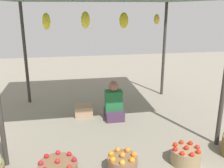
{
  "coord_description": "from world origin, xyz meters",
  "views": [
    {
      "loc": [
        -0.71,
        -4.72,
        2.2
      ],
      "look_at": [
        0.0,
        -0.68,
        0.95
      ],
      "focal_mm": 41.11,
      "sensor_mm": 36.0,
      "label": 1
    }
  ],
  "objects_px": {
    "basket_oranges": "(122,163)",
    "wooden_crate_near_vendor": "(84,111)",
    "basket_red_tomatoes": "(186,156)",
    "vendor_person": "(114,104)"
  },
  "relations": [
    {
      "from": "vendor_person",
      "to": "basket_red_tomatoes",
      "type": "xyz_separation_m",
      "value": [
        0.75,
        -1.75,
        -0.18
      ]
    },
    {
      "from": "basket_oranges",
      "to": "basket_red_tomatoes",
      "type": "distance_m",
      "value": 0.95
    },
    {
      "from": "basket_oranges",
      "to": "wooden_crate_near_vendor",
      "type": "bearing_deg",
      "value": 101.28
    },
    {
      "from": "basket_oranges",
      "to": "basket_red_tomatoes",
      "type": "bearing_deg",
      "value": 1.68
    },
    {
      "from": "basket_oranges",
      "to": "wooden_crate_near_vendor",
      "type": "xyz_separation_m",
      "value": [
        -0.4,
        2.0,
        -0.01
      ]
    },
    {
      "from": "basket_oranges",
      "to": "basket_red_tomatoes",
      "type": "height_order",
      "value": "basket_oranges"
    },
    {
      "from": "basket_red_tomatoes",
      "to": "wooden_crate_near_vendor",
      "type": "xyz_separation_m",
      "value": [
        -1.35,
        1.97,
        -0.01
      ]
    },
    {
      "from": "basket_red_tomatoes",
      "to": "vendor_person",
      "type": "bearing_deg",
      "value": 113.12
    },
    {
      "from": "vendor_person",
      "to": "basket_red_tomatoes",
      "type": "distance_m",
      "value": 1.91
    },
    {
      "from": "vendor_person",
      "to": "wooden_crate_near_vendor",
      "type": "xyz_separation_m",
      "value": [
        -0.6,
        0.23,
        -0.19
      ]
    }
  ]
}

